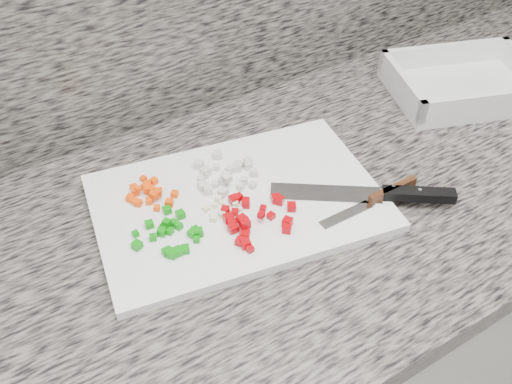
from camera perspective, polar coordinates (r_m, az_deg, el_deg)
cabinet at (r=1.25m, az=0.37°, el=-17.47°), size 3.92×0.62×0.86m
countertop at (r=0.89m, az=0.50°, el=-2.72°), size 3.96×0.64×0.04m
cutting_board at (r=0.88m, az=-1.79°, el=-1.03°), size 0.48×0.36×0.01m
carrot_pile at (r=0.89m, az=-10.71°, el=-0.09°), size 0.08×0.09×0.02m
onion_pile at (r=0.91m, az=-3.28°, el=1.88°), size 0.10×0.11×0.02m
green_pepper_pile at (r=0.82m, az=-8.50°, el=-4.24°), size 0.10×0.10×0.02m
red_pepper_pile at (r=0.83m, az=-0.31°, el=-2.63°), size 0.12×0.11×0.02m
garlic_pile at (r=0.85m, az=-3.39°, el=-1.74°), size 0.05×0.05×0.01m
chef_knife at (r=0.90m, az=12.92°, el=-0.21°), size 0.25×0.19×0.02m
paring_knife at (r=0.89m, az=12.40°, el=-0.44°), size 0.18×0.02×0.02m
tray at (r=1.20m, az=20.06°, el=10.03°), size 0.33×0.28×0.06m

